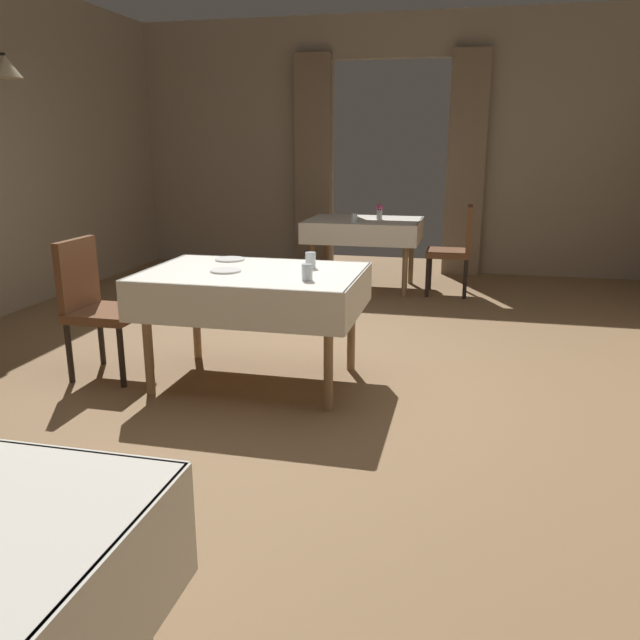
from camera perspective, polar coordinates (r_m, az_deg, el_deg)
name	(u,v)px	position (r m, az deg, el deg)	size (l,w,h in m)	color
ground	(303,384)	(4.25, -1.54, -5.76)	(10.08, 10.08, 0.00)	olive
wall_back	(389,145)	(8.07, 6.20, 15.21)	(6.40, 0.27, 3.00)	gray
dining_table_mid	(253,285)	(4.14, -5.95, 3.15)	(1.39, 0.97, 0.75)	olive
dining_table_far	(364,228)	(6.99, 3.91, 8.17)	(1.22, 0.91, 0.75)	olive
chair_mid_left	(96,301)	(4.55, -19.35, 1.58)	(0.44, 0.44, 0.93)	black
chair_far_right	(457,246)	(6.82, 12.07, 6.49)	(0.44, 0.44, 0.93)	black
plate_mid_a	(230,259)	(4.54, -8.04, 5.39)	(0.21, 0.21, 0.01)	white
plate_mid_b	(226,271)	(4.13, -8.40, 4.38)	(0.20, 0.20, 0.01)	white
glass_mid_c	(307,272)	(3.81, -1.16, 4.27)	(0.07, 0.07, 0.10)	silver
glass_mid_d	(311,260)	(4.20, -0.85, 5.36)	(0.07, 0.07, 0.10)	silver
flower_vase_far	(379,211)	(6.96, 5.32, 9.63)	(0.07, 0.07, 0.17)	silver
glass_far_b	(354,218)	(6.70, 3.05, 9.08)	(0.07, 0.07, 0.09)	silver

